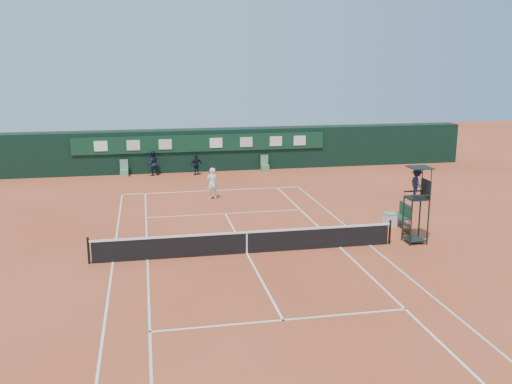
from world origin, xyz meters
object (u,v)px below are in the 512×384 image
(player_bench, at_px, (402,214))
(cooler, at_px, (390,220))
(umpire_chair, at_px, (417,189))
(player, at_px, (212,183))
(tennis_net, at_px, (247,242))

(player_bench, height_order, cooler, player_bench)
(umpire_chair, relative_size, player_bench, 2.85)
(cooler, height_order, player, player)
(umpire_chair, xyz_separation_m, player, (-7.85, 9.75, -1.53))
(tennis_net, height_order, player, player)
(umpire_chair, bearing_deg, cooler, 89.74)
(tennis_net, xyz_separation_m, player, (-0.27, 9.76, 0.42))
(cooler, distance_m, player, 10.64)
(cooler, bearing_deg, tennis_net, -160.99)
(umpire_chair, bearing_deg, player, 128.83)
(tennis_net, bearing_deg, cooler, 19.01)
(player, bearing_deg, umpire_chair, 113.53)
(player_bench, xyz_separation_m, player, (-8.49, 7.15, 0.33))
(cooler, relative_size, player, 0.35)
(player_bench, bearing_deg, cooler, 179.92)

